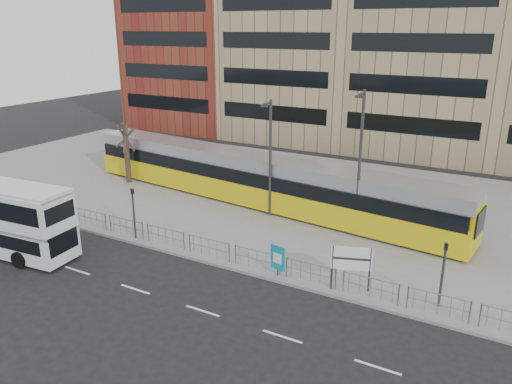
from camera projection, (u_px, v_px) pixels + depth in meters
The scene contains 15 objects.
ground at pixel (215, 266), 26.69m from camera, with size 120.00×120.00×0.00m, color black.
plaza at pixel (306, 200), 36.60m from camera, with size 64.00×24.00×0.15m, color gray.
kerb at pixel (215, 264), 26.71m from camera, with size 64.00×0.25×0.17m, color gray.
building_row at pixel (413, 18), 50.25m from camera, with size 70.40×18.40×31.20m.
pedestrian_barrier at pixel (252, 253), 25.87m from camera, with size 32.07×0.07×1.10m.
road_markings at pixel (185, 305), 22.91m from camera, with size 62.00×0.12×0.01m, color white.
tram at pixel (256, 179), 35.15m from camera, with size 29.86×6.19×3.50m.
station_sign at pixel (351, 261), 23.47m from camera, with size 1.86×0.74×2.24m.
ad_panel at pixel (278, 258), 25.03m from camera, with size 0.86×0.25×1.63m.
pedestrian at pixel (306, 208), 32.28m from camera, with size 0.59×0.39×1.62m, color black.
traffic_light_west at pixel (133, 207), 29.20m from camera, with size 0.20×0.23×3.10m.
traffic_light_east at pixel (443, 267), 21.96m from camera, with size 0.23×0.25×3.10m.
lamp_post_west at pixel (270, 154), 32.02m from camera, with size 0.45×1.04×7.71m.
lamp_post_east at pixel (360, 160), 28.64m from camera, with size 0.45×1.04×8.73m.
bare_tree at pixel (124, 120), 38.87m from camera, with size 4.16×4.16×6.97m.
Camera 1 is at (13.65, -19.93, 12.21)m, focal length 35.00 mm.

